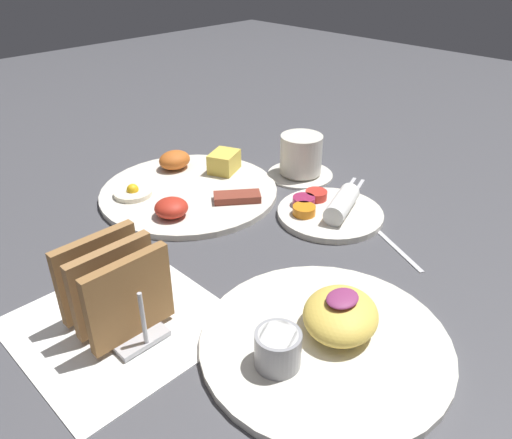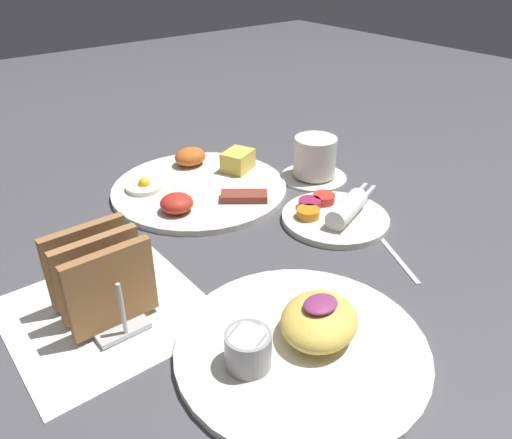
{
  "view_description": "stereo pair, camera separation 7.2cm",
  "coord_description": "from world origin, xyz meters",
  "px_view_note": "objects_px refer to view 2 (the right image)",
  "views": [
    {
      "loc": [
        -0.37,
        -0.4,
        0.4
      ],
      "look_at": [
        0.07,
        0.04,
        0.03
      ],
      "focal_mm": 35.0,
      "sensor_mm": 36.0,
      "label": 1
    },
    {
      "loc": [
        -0.32,
        -0.45,
        0.4
      ],
      "look_at": [
        0.07,
        0.04,
        0.03
      ],
      "focal_mm": 35.0,
      "sensor_mm": 36.0,
      "label": 2
    }
  ],
  "objects_px": {
    "toast_rack": "(100,278)",
    "coffee_cup": "(315,160)",
    "plate_breakfast": "(200,184)",
    "plate_condiments": "(334,214)",
    "plate_foreground": "(302,340)"
  },
  "relations": [
    {
      "from": "toast_rack",
      "to": "coffee_cup",
      "type": "relative_size",
      "value": 0.97
    },
    {
      "from": "plate_breakfast",
      "to": "toast_rack",
      "type": "xyz_separation_m",
      "value": [
        -0.26,
        -0.21,
        0.04
      ]
    },
    {
      "from": "plate_breakfast",
      "to": "plate_condiments",
      "type": "height_order",
      "value": "plate_breakfast"
    },
    {
      "from": "plate_condiments",
      "to": "coffee_cup",
      "type": "height_order",
      "value": "coffee_cup"
    },
    {
      "from": "plate_foreground",
      "to": "coffee_cup",
      "type": "relative_size",
      "value": 2.29
    },
    {
      "from": "plate_condiments",
      "to": "coffee_cup",
      "type": "distance_m",
      "value": 0.15
    },
    {
      "from": "plate_breakfast",
      "to": "coffee_cup",
      "type": "bearing_deg",
      "value": -25.41
    },
    {
      "from": "plate_breakfast",
      "to": "plate_condiments",
      "type": "relative_size",
      "value": 1.64
    },
    {
      "from": "plate_foreground",
      "to": "coffee_cup",
      "type": "bearing_deg",
      "value": 44.22
    },
    {
      "from": "plate_breakfast",
      "to": "toast_rack",
      "type": "distance_m",
      "value": 0.34
    },
    {
      "from": "plate_breakfast",
      "to": "plate_foreground",
      "type": "height_order",
      "value": "plate_foreground"
    },
    {
      "from": "coffee_cup",
      "to": "toast_rack",
      "type": "bearing_deg",
      "value": -165.65
    },
    {
      "from": "plate_condiments",
      "to": "plate_foreground",
      "type": "distance_m",
      "value": 0.29
    },
    {
      "from": "plate_condiments",
      "to": "plate_breakfast",
      "type": "bearing_deg",
      "value": 116.16
    },
    {
      "from": "plate_condiments",
      "to": "toast_rack",
      "type": "bearing_deg",
      "value": 177.95
    }
  ]
}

